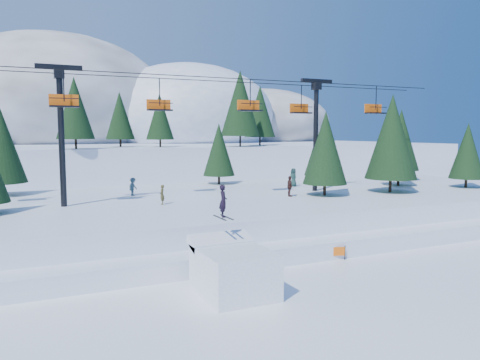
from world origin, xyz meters
name	(u,v)px	position (x,y,z in m)	size (l,w,h in m)	color
ground	(296,300)	(0.00, 0.00, 0.00)	(160.00, 160.00, 0.00)	white
mid_shelf	(181,214)	(0.00, 18.00, 1.25)	(70.00, 22.00, 2.50)	white
berm	(230,250)	(0.00, 8.00, 0.55)	(70.00, 6.00, 1.10)	white
mountain_ridge	(62,123)	(-5.07, 73.37, 9.64)	(119.00, 61.13, 26.46)	white
jump_kicker	(233,269)	(-2.34, 2.15, 1.23)	(3.29, 4.48, 5.27)	white
chairlift	(202,116)	(1.93, 18.05, 9.32)	(46.00, 3.21, 10.28)	black
conifer_stand	(172,145)	(-0.60, 18.38, 6.96)	(59.96, 17.37, 9.15)	black
distant_skiers	(169,188)	(-0.84, 18.65, 3.38)	(30.35, 7.37, 1.86)	#1B3734
banner_near	(323,252)	(5.14, 5.20, 0.54)	(2.74, 0.86, 0.90)	black
banner_far	(360,241)	(9.23, 6.75, 0.54)	(2.71, 0.98, 0.90)	black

